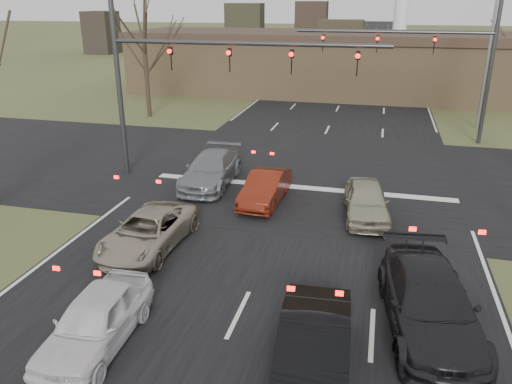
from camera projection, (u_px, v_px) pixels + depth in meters
road_main at (359, 65)px, 64.95m from camera, size 14.00×300.00×0.02m
road_cross at (306, 173)px, 24.22m from camera, size 200.00×14.00×0.02m
building at (370, 64)px, 43.63m from camera, size 42.40×10.40×5.30m
mast_arm_near at (185, 69)px, 21.78m from camera, size 12.12×0.24×8.00m
mast_arm_far at (439, 54)px, 28.26m from camera, size 11.12×0.24×8.00m
streetlight_right_far at (488, 40)px, 30.96m from camera, size 2.34×0.25×10.00m
tree_left_far at (141, 9)px, 33.59m from camera, size 5.70×5.70×9.50m
car_silver_suv at (148, 231)px, 16.75m from camera, size 2.25×4.59×1.25m
car_white_sedan at (95, 321)px, 11.99m from camera, size 1.74×4.02×1.35m
car_black_hatch at (313, 351)px, 10.86m from camera, size 1.83×4.52×1.46m
car_charcoal_sedan at (430, 303)px, 12.55m from camera, size 2.80×5.45×1.51m
car_grey_ahead at (211, 169)px, 22.61m from camera, size 2.17×4.98×1.42m
car_red_ahead at (265, 188)px, 20.58m from camera, size 1.55×3.97×1.29m
car_silver_ahead at (366, 201)px, 19.12m from camera, size 2.07×4.17×1.37m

